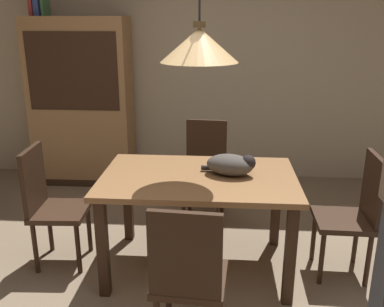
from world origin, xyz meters
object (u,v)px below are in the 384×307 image
chair_near_front (188,274)px  book_green_slim (45,3)px  chair_right_side (355,211)px  pendant_lamp (199,45)px  hutch_bookcase (82,106)px  chair_left_side (49,201)px  cat_sleeping (231,165)px  book_red_tall (34,2)px  book_blue_wide (40,4)px  chair_far_back (205,166)px  dining_table (199,188)px

chair_near_front → book_green_slim: (-1.72, 2.62, 1.47)m
chair_right_side → pendant_lamp: pendant_lamp is taller
chair_right_side → hutch_bookcase: 3.11m
chair_left_side → cat_sleeping: 1.40m
book_green_slim → book_red_tall: bearing=180.0°
book_blue_wide → chair_far_back: bearing=-25.7°
chair_right_side → hutch_bookcase: hutch_bookcase is taller
dining_table → cat_sleeping: 0.30m
chair_far_back → cat_sleeping: size_ratio=2.32×
book_red_tall → cat_sleeping: bearing=-39.4°
chair_right_side → hutch_bookcase: (-2.54, 1.74, 0.38)m
chair_right_side → book_red_tall: bearing=149.6°
chair_far_back → hutch_bookcase: 1.71m
hutch_bookcase → book_red_tall: (-0.43, 0.00, 1.10)m
book_green_slim → chair_right_side: bearing=-31.4°
dining_table → chair_right_side: 1.14m
dining_table → cat_sleeping: (0.23, 0.03, 0.18)m
pendant_lamp → book_green_slim: pendant_lamp is taller
chair_left_side → cat_sleeping: bearing=1.6°
chair_near_front → chair_left_side: bearing=142.1°
dining_table → chair_right_side: chair_right_side is taller
book_blue_wide → book_green_slim: size_ratio=0.92×
cat_sleeping → hutch_bookcase: 2.37m
chair_far_back → pendant_lamp: bearing=-90.5°
chair_near_front → chair_far_back: bearing=89.6°
book_red_tall → dining_table: bearing=-43.3°
book_blue_wide → book_green_slim: (0.06, 0.00, 0.01)m
hutch_bookcase → book_green_slim: book_green_slim is taller
chair_right_side → book_green_slim: size_ratio=3.58×
chair_right_side → chair_near_front: size_ratio=1.00×
dining_table → chair_left_side: chair_left_side is taller
chair_right_side → book_green_slim: book_green_slim is taller
chair_far_back → book_blue_wide: book_blue_wide is taller
cat_sleeping → dining_table: bearing=-171.8°
chair_right_side → cat_sleeping: (-0.89, 0.04, 0.32)m
chair_right_side → book_green_slim: 3.65m
pendant_lamp → dining_table: bearing=-93.6°
book_red_tall → book_blue_wide: book_red_tall is taller
chair_far_back → book_red_tall: bearing=155.1°
chair_near_front → chair_far_back: (0.01, 1.76, 0.00)m
pendant_lamp → book_blue_wide: pendant_lamp is taller
cat_sleeping → chair_far_back: bearing=105.0°
chair_right_side → book_green_slim: bearing=148.6°
book_blue_wide → book_green_slim: bearing=0.0°
chair_near_front → book_green_slim: book_green_slim is taller
chair_far_back → book_red_tall: (-1.85, 0.86, 1.48)m
cat_sleeping → hutch_bookcase: bearing=134.0°
chair_near_front → chair_far_back: same height
chair_left_side → cat_sleeping: (1.36, 0.04, 0.32)m
dining_table → chair_right_side: size_ratio=1.51×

